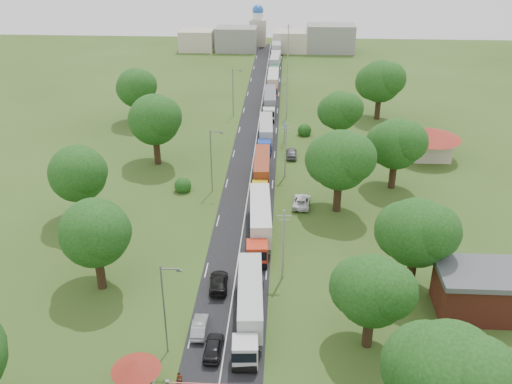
# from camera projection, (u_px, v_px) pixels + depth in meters

# --- Properties ---
(ground) EXTENTS (260.00, 260.00, 0.00)m
(ground) POSITION_uv_depth(u_px,v_px,m) (240.00, 245.00, 73.26)
(ground) COLOR #314617
(ground) RESTS_ON ground
(road) EXTENTS (8.00, 200.00, 0.04)m
(road) POSITION_uv_depth(u_px,v_px,m) (250.00, 178.00, 91.11)
(road) COLOR black
(road) RESTS_ON ground
(guard_booth) EXTENTS (4.40, 4.40, 3.45)m
(guard_booth) POSITION_uv_depth(u_px,v_px,m) (136.00, 371.00, 50.34)
(guard_booth) COLOR beige
(guard_booth) RESTS_ON ground
(info_sign) EXTENTS (0.12, 3.10, 4.10)m
(info_sign) POSITION_uv_depth(u_px,v_px,m) (284.00, 129.00, 102.89)
(info_sign) COLOR slate
(info_sign) RESTS_ON ground
(pole_1) EXTENTS (1.60, 0.24, 9.00)m
(pole_1) POSITION_uv_depth(u_px,v_px,m) (283.00, 244.00, 64.64)
(pole_1) COLOR gray
(pole_1) RESTS_ON ground
(pole_2) EXTENTS (1.60, 0.24, 9.00)m
(pole_2) POSITION_uv_depth(u_px,v_px,m) (286.00, 150.00, 89.63)
(pole_2) COLOR gray
(pole_2) RESTS_ON ground
(pole_3) EXTENTS (1.60, 0.24, 9.00)m
(pole_3) POSITION_uv_depth(u_px,v_px,m) (287.00, 97.00, 114.62)
(pole_3) COLOR gray
(pole_3) RESTS_ON ground
(pole_4) EXTENTS (1.60, 0.24, 9.00)m
(pole_4) POSITION_uv_depth(u_px,v_px,m) (288.00, 63.00, 139.61)
(pole_4) COLOR gray
(pole_4) RESTS_ON ground
(pole_5) EXTENTS (1.60, 0.24, 9.00)m
(pole_5) POSITION_uv_depth(u_px,v_px,m) (288.00, 39.00, 164.60)
(pole_5) COLOR gray
(pole_5) RESTS_ON ground
(lamp_0) EXTENTS (2.03, 0.22, 10.00)m
(lamp_0) POSITION_uv_depth(u_px,v_px,m) (165.00, 306.00, 53.19)
(lamp_0) COLOR slate
(lamp_0) RESTS_ON ground
(lamp_1) EXTENTS (2.03, 0.22, 10.00)m
(lamp_1) POSITION_uv_depth(u_px,v_px,m) (212.00, 158.00, 84.43)
(lamp_1) COLOR slate
(lamp_1) RESTS_ON ground
(lamp_2) EXTENTS (2.03, 0.22, 10.00)m
(lamp_2) POSITION_uv_depth(u_px,v_px,m) (234.00, 90.00, 115.67)
(lamp_2) COLOR slate
(lamp_2) RESTS_ON ground
(tree_1) EXTENTS (9.60, 9.60, 12.05)m
(tree_1) POSITION_uv_depth(u_px,v_px,m) (448.00, 375.00, 42.22)
(tree_1) COLOR #382616
(tree_1) RESTS_ON ground
(tree_2) EXTENTS (8.00, 8.00, 10.10)m
(tree_2) POSITION_uv_depth(u_px,v_px,m) (372.00, 290.00, 53.67)
(tree_2) COLOR #382616
(tree_2) RESTS_ON ground
(tree_3) EXTENTS (8.80, 8.80, 11.07)m
(tree_3) POSITION_uv_depth(u_px,v_px,m) (417.00, 232.00, 62.02)
(tree_3) COLOR #382616
(tree_3) RESTS_ON ground
(tree_4) EXTENTS (9.60, 9.60, 12.05)m
(tree_4) POSITION_uv_depth(u_px,v_px,m) (340.00, 160.00, 78.17)
(tree_4) COLOR #382616
(tree_4) RESTS_ON ground
(tree_5) EXTENTS (8.80, 8.80, 11.07)m
(tree_5) POSITION_uv_depth(u_px,v_px,m) (396.00, 144.00, 85.13)
(tree_5) COLOR #382616
(tree_5) RESTS_ON ground
(tree_6) EXTENTS (8.00, 8.00, 10.10)m
(tree_6) POSITION_uv_depth(u_px,v_px,m) (340.00, 110.00, 100.92)
(tree_6) COLOR #382616
(tree_6) RESTS_ON ground
(tree_7) EXTENTS (9.60, 9.60, 12.05)m
(tree_7) POSITION_uv_depth(u_px,v_px,m) (380.00, 81.00, 113.32)
(tree_7) COLOR #382616
(tree_7) RESTS_ON ground
(tree_10) EXTENTS (8.80, 8.80, 11.07)m
(tree_10) POSITION_uv_depth(u_px,v_px,m) (95.00, 232.00, 61.99)
(tree_10) COLOR #382616
(tree_10) RESTS_ON ground
(tree_11) EXTENTS (8.80, 8.80, 11.07)m
(tree_11) POSITION_uv_depth(u_px,v_px,m) (78.00, 173.00, 75.73)
(tree_11) COLOR #382616
(tree_11) RESTS_ON ground
(tree_12) EXTENTS (9.60, 9.60, 12.05)m
(tree_12) POSITION_uv_depth(u_px,v_px,m) (155.00, 119.00, 93.01)
(tree_12) COLOR #382616
(tree_12) RESTS_ON ground
(tree_13) EXTENTS (8.80, 8.80, 11.07)m
(tree_13) POSITION_uv_depth(u_px,v_px,m) (136.00, 88.00, 111.53)
(tree_13) COLOR #382616
(tree_13) RESTS_ON ground
(house_brick) EXTENTS (8.60, 6.60, 5.20)m
(house_brick) POSITION_uv_depth(u_px,v_px,m) (476.00, 291.00, 60.06)
(house_brick) COLOR maroon
(house_brick) RESTS_ON ground
(house_cream) EXTENTS (10.08, 10.08, 5.80)m
(house_cream) POSITION_uv_depth(u_px,v_px,m) (430.00, 138.00, 96.91)
(house_cream) COLOR beige
(house_cream) RESTS_ON ground
(distant_town) EXTENTS (52.00, 8.00, 8.00)m
(distant_town) POSITION_uv_depth(u_px,v_px,m) (272.00, 39.00, 169.84)
(distant_town) COLOR gray
(distant_town) RESTS_ON ground
(church) EXTENTS (5.00, 5.00, 12.30)m
(church) POSITION_uv_depth(u_px,v_px,m) (258.00, 28.00, 176.37)
(church) COLOR beige
(church) RESTS_ON ground
(truck_0) EXTENTS (3.27, 14.70, 4.06)m
(truck_0) POSITION_uv_depth(u_px,v_px,m) (250.00, 305.00, 58.73)
(truck_0) COLOR silver
(truck_0) RESTS_ON ground
(truck_1) EXTENTS (3.47, 15.51, 4.28)m
(truck_1) POSITION_uv_depth(u_px,v_px,m) (260.00, 221.00, 74.07)
(truck_1) COLOR red
(truck_1) RESTS_ON ground
(truck_2) EXTENTS (2.59, 13.72, 3.80)m
(truck_2) POSITION_uv_depth(u_px,v_px,m) (262.00, 170.00, 89.09)
(truck_2) COLOR gold
(truck_2) RESTS_ON ground
(truck_3) EXTENTS (2.82, 13.70, 3.79)m
(truck_3) POSITION_uv_depth(u_px,v_px,m) (266.00, 133.00, 103.98)
(truck_3) COLOR #1C3CAB
(truck_3) RESTS_ON ground
(truck_4) EXTENTS (2.87, 14.46, 4.00)m
(truck_4) POSITION_uv_depth(u_px,v_px,m) (270.00, 102.00, 119.84)
(truck_4) COLOR silver
(truck_4) RESTS_ON ground
(truck_5) EXTENTS (2.47, 14.23, 3.95)m
(truck_5) POSITION_uv_depth(u_px,v_px,m) (273.00, 82.00, 133.75)
(truck_5) COLOR #A32F19
(truck_5) RESTS_ON ground
(truck_6) EXTENTS (2.82, 13.76, 3.80)m
(truck_6) POSITION_uv_depth(u_px,v_px,m) (275.00, 62.00, 150.76)
(truck_6) COLOR #2B734A
(truck_6) RESTS_ON ground
(truck_7) EXTENTS (3.02, 14.79, 4.09)m
(truck_7) POSITION_uv_depth(u_px,v_px,m) (276.00, 48.00, 165.15)
(truck_7) COLOR #BCBCBC
(truck_7) RESTS_ON ground
(car_lane_front) EXTENTS (1.83, 4.35, 1.47)m
(car_lane_front) POSITION_uv_depth(u_px,v_px,m) (213.00, 347.00, 55.13)
(car_lane_front) COLOR black
(car_lane_front) RESTS_ON ground
(car_lane_mid) EXTENTS (1.50, 4.14, 1.36)m
(car_lane_mid) POSITION_uv_depth(u_px,v_px,m) (200.00, 327.00, 57.94)
(car_lane_mid) COLOR gray
(car_lane_mid) RESTS_ON ground
(car_lane_rear) EXTENTS (2.40, 5.16, 1.46)m
(car_lane_rear) POSITION_uv_depth(u_px,v_px,m) (219.00, 282.00, 64.68)
(car_lane_rear) COLOR black
(car_lane_rear) RESTS_ON ground
(car_verge_near) EXTENTS (2.86, 5.39, 1.44)m
(car_verge_near) POSITION_uv_depth(u_px,v_px,m) (302.00, 201.00, 82.50)
(car_verge_near) COLOR white
(car_verge_near) RESTS_ON ground
(car_verge_far) EXTENTS (1.86, 4.55, 1.55)m
(car_verge_far) POSITION_uv_depth(u_px,v_px,m) (292.00, 153.00, 98.59)
(car_verge_far) COLOR slate
(car_verge_far) RESTS_ON ground
(pedestrian_near) EXTENTS (0.69, 0.59, 1.60)m
(pedestrian_near) POSITION_uv_depth(u_px,v_px,m) (180.00, 380.00, 51.21)
(pedestrian_near) COLOR gray
(pedestrian_near) RESTS_ON ground
(pedestrian_booth) EXTENTS (0.93, 1.08, 1.92)m
(pedestrian_booth) POSITION_uv_depth(u_px,v_px,m) (149.00, 380.00, 50.99)
(pedestrian_booth) COLOR gray
(pedestrian_booth) RESTS_ON ground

